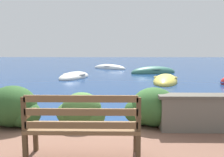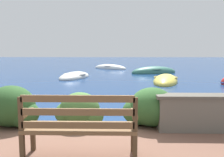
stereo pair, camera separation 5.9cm
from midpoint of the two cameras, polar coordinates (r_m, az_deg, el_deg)
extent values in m
plane|color=navy|center=(5.35, -5.02, -12.06)|extent=(80.00, 80.00, 0.00)
cube|color=brown|center=(3.99, -17.20, -12.75)|extent=(0.06, 0.06, 0.40)
cube|color=brown|center=(3.80, 5.25, -13.44)|extent=(0.06, 0.06, 0.40)
cube|color=brown|center=(3.62, -19.36, -14.92)|extent=(0.06, 0.06, 0.40)
cube|color=brown|center=(3.42, 5.76, -15.91)|extent=(0.06, 0.06, 0.40)
cube|color=brown|center=(3.56, -6.76, -11.11)|extent=(1.55, 0.48, 0.05)
cube|color=brown|center=(3.33, -7.29, -10.51)|extent=(1.47, 0.04, 0.09)
cube|color=brown|center=(3.28, -7.34, -7.60)|extent=(1.47, 0.04, 0.09)
cube|color=brown|center=(3.24, -7.39, -4.60)|extent=(1.47, 0.04, 0.09)
cube|color=brown|center=(3.47, -19.69, -7.63)|extent=(0.06, 0.04, 0.45)
cube|color=brown|center=(3.26, 5.87, -8.20)|extent=(0.06, 0.04, 0.45)
cube|color=brown|center=(3.67, -18.49, -7.50)|extent=(0.07, 0.43, 0.05)
cube|color=brown|center=(3.47, 5.58, -8.00)|extent=(0.07, 0.43, 0.05)
cube|color=#666056|center=(5.04, 23.15, -7.55)|extent=(2.15, 0.35, 0.62)
cube|color=#565249|center=(4.97, 23.34, -3.77)|extent=(2.26, 0.39, 0.06)
ellipsoid|color=#284C23|center=(5.26, -21.79, -5.85)|extent=(0.94, 0.85, 0.80)
ellipsoid|color=#284C23|center=(5.45, -23.97, -6.77)|extent=(0.71, 0.64, 0.56)
ellipsoid|color=#284C23|center=(5.16, -19.50, -7.60)|extent=(0.66, 0.59, 0.52)
ellipsoid|color=#426B33|center=(4.95, -7.03, -6.98)|extent=(0.78, 0.70, 0.67)
ellipsoid|color=#426B33|center=(5.07, -9.35, -7.83)|extent=(0.59, 0.53, 0.47)
ellipsoid|color=#426B33|center=(4.92, -4.79, -8.45)|extent=(0.55, 0.49, 0.43)
ellipsoid|color=#2D5628|center=(4.97, 9.50, -6.40)|extent=(0.90, 0.81, 0.76)
ellipsoid|color=#2D5628|center=(5.03, 6.56, -7.49)|extent=(0.67, 0.60, 0.54)
ellipsoid|color=#2D5628|center=(4.99, 12.11, -7.98)|extent=(0.63, 0.56, 0.49)
ellipsoid|color=#DBC64C|center=(12.86, 12.27, -0.63)|extent=(1.93, 3.31, 0.71)
torus|color=olive|center=(12.84, 12.29, 0.23)|extent=(1.45, 1.45, 0.07)
cube|color=#846647|center=(12.38, 12.14, -0.16)|extent=(0.94, 0.36, 0.04)
cube|color=#846647|center=(13.23, 12.40, 0.30)|extent=(0.94, 0.36, 0.04)
ellipsoid|color=silver|center=(14.62, -8.43, 0.34)|extent=(2.06, 3.08, 0.61)
torus|color=gray|center=(14.60, -8.44, 0.99)|extent=(1.61, 1.61, 0.07)
cube|color=#846647|center=(14.23, -9.22, 0.70)|extent=(1.01, 0.42, 0.04)
cube|color=#846647|center=(14.92, -7.83, 1.02)|extent=(1.01, 0.42, 0.04)
ellipsoid|color=#336B5B|center=(17.22, 9.64, 1.39)|extent=(3.41, 2.03, 0.83)
torus|color=#304F46|center=(17.20, 9.65, 2.15)|extent=(1.42, 1.42, 0.07)
cube|color=#846647|center=(17.42, 11.08, 2.08)|extent=(0.38, 0.89, 0.04)
cube|color=#846647|center=(17.03, 8.43, 2.02)|extent=(0.38, 0.89, 0.04)
ellipsoid|color=silver|center=(20.53, -0.37, 2.37)|extent=(3.05, 2.43, 0.66)
torus|color=gray|center=(20.52, -0.37, 2.87)|extent=(1.35, 1.35, 0.07)
cube|color=#846647|center=(20.27, 0.69, 2.73)|extent=(0.51, 0.71, 0.04)
cube|color=#846647|center=(20.73, -1.23, 2.83)|extent=(0.51, 0.71, 0.04)
camera|label=1|loc=(0.03, -89.85, 0.02)|focal=40.00mm
camera|label=2|loc=(0.03, 90.15, -0.02)|focal=40.00mm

